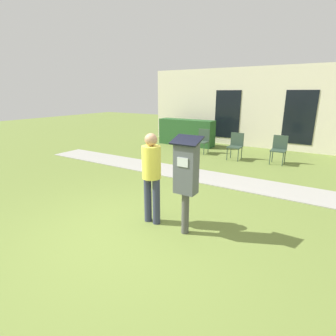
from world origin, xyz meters
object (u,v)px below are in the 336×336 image
Objects in this scene: parking_meter at (186,173)px; outdoor_chair_right at (279,147)px; outdoor_chair_middle at (236,144)px; person_standing at (152,172)px; outdoor_chair_left at (203,139)px.

parking_meter reaches higher than outdoor_chair_right.
outdoor_chair_right is (1.35, 0.18, 0.00)m from outdoor_chair_middle.
person_standing reaches higher than outdoor_chair_right.
parking_meter reaches higher than outdoor_chair_middle.
outdoor_chair_left is at bearing 162.10° from outdoor_chair_middle.
parking_meter is at bearing -87.41° from outdoor_chair_middle.
outdoor_chair_left is 2.70m from outdoor_chair_right.
parking_meter is 5.34m from outdoor_chair_middle.
outdoor_chair_left is 1.00× the size of outdoor_chair_middle.
outdoor_chair_middle is at bearing 93.09° from person_standing.
parking_meter is at bearing -79.77° from outdoor_chair_left.
outdoor_chair_right is at bearing 78.88° from person_standing.
person_standing is 1.76× the size of outdoor_chair_right.
person_standing is 5.72m from outdoor_chair_left.
person_standing is 1.76× the size of outdoor_chair_left.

